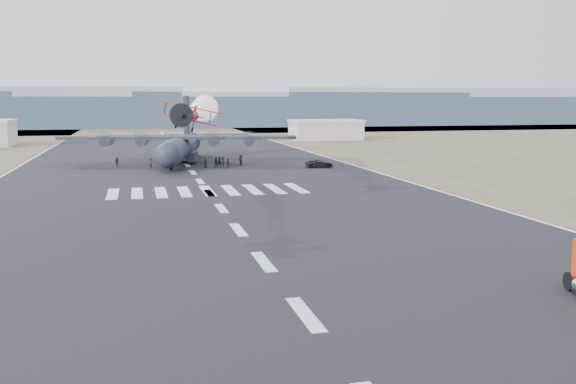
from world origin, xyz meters
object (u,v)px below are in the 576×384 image
object	(u,v)px
support_vehicle	(319,164)
crew_c	(223,162)
hangar_right	(326,129)
crew_b	(117,162)
crew_h	(216,163)
crew_e	(205,163)
crew_g	(151,164)
transport_aircraft	(180,145)
aerobatic_biplane	(188,115)
crew_a	(220,161)
crew_f	(241,160)
crew_d	(228,163)

from	to	relation	value
support_vehicle	crew_c	distance (m)	17.20
hangar_right	support_vehicle	xyz separation A→B (m)	(-23.66, -75.37, -2.34)
hangar_right	support_vehicle	size ratio (longest dim) A/B	4.23
crew_b	crew_h	distance (m)	18.07
hangar_right	support_vehicle	distance (m)	79.03
crew_e	crew_g	xyz separation A→B (m)	(-9.33, 0.36, 0.13)
transport_aircraft	crew_h	world-z (taller)	transport_aircraft
crew_g	transport_aircraft	bearing A→B (deg)	-45.36
crew_c	crew_g	xyz separation A→B (m)	(-12.53, -0.80, 0.00)
aerobatic_biplane	crew_e	size ratio (longest dim) A/B	4.28
aerobatic_biplane	crew_a	size ratio (longest dim) A/B	3.64
aerobatic_biplane	crew_h	distance (m)	46.30
crew_a	crew_e	xyz separation A→B (m)	(-2.69, -1.53, -0.14)
hangar_right	crew_a	size ratio (longest dim) A/B	11.15
crew_g	aerobatic_biplane	bearing A→B (deg)	168.57
crew_a	support_vehicle	bearing A→B (deg)	12.49
crew_f	support_vehicle	bearing A→B (deg)	55.84
transport_aircraft	support_vehicle	distance (m)	27.37
crew_c	crew_d	world-z (taller)	crew_c
aerobatic_biplane	crew_d	size ratio (longest dim) A/B	4.06
hangar_right	crew_e	size ratio (longest dim) A/B	13.14
crew_e	crew_f	bearing A→B (deg)	54.97
crew_f	crew_a	bearing A→B (deg)	-74.95
transport_aircraft	crew_c	world-z (taller)	transport_aircraft
crew_b	crew_c	size ratio (longest dim) A/B	0.92
crew_c	crew_h	xyz separation A→B (m)	(-1.31, -1.69, 0.01)
aerobatic_biplane	transport_aircraft	bearing A→B (deg)	96.36
crew_d	crew_h	size ratio (longest dim) A/B	0.89
crew_a	crew_b	world-z (taller)	crew_a
transport_aircraft	crew_g	distance (m)	11.58
crew_e	support_vehicle	bearing A→B (deg)	18.97
crew_h	aerobatic_biplane	bearing A→B (deg)	-88.57
hangar_right	crew_b	world-z (taller)	hangar_right
crew_e	hangar_right	bearing A→B (deg)	89.67
support_vehicle	crew_d	distance (m)	16.11
hangar_right	crew_h	xyz separation A→B (m)	(-41.34, -71.77, -2.09)
hangar_right	aerobatic_biplane	distance (m)	126.70
aerobatic_biplane	crew_d	world-z (taller)	aerobatic_biplane
hangar_right	crew_h	distance (m)	82.85
support_vehicle	crew_d	bearing A→B (deg)	79.98
crew_g	hangar_right	bearing A→B (deg)	-51.73
aerobatic_biplane	crew_a	world-z (taller)	aerobatic_biplane
hangar_right	crew_e	world-z (taller)	hangar_right
crew_g	crew_e	bearing A→B (deg)	-107.35
transport_aircraft	crew_a	xyz separation A→B (m)	(6.32, -8.63, -2.33)
support_vehicle	crew_b	xyz separation A→B (m)	(-34.74, 9.54, 0.16)
aerobatic_biplane	crew_c	world-z (taller)	aerobatic_biplane
crew_b	aerobatic_biplane	bearing A→B (deg)	96.90
aerobatic_biplane	transport_aircraft	world-z (taller)	transport_aircraft
transport_aircraft	crew_h	bearing A→B (deg)	-51.94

